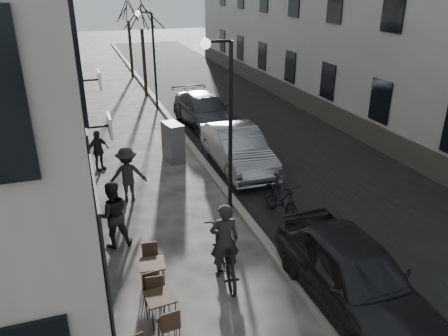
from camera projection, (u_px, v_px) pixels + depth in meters
road at (236, 112)px, 23.36m from camera, size 7.30×60.00×0.00m
kerb at (169, 117)px, 22.27m from camera, size 0.25×60.00×0.12m
streetlamp_near at (225, 109)px, 12.23m from camera, size 0.90×0.28×5.09m
streetlamp_far at (150, 50)px, 22.67m from camera, size 0.90×0.28×5.09m
tree_near at (141, 15)px, 24.70m from camera, size 2.40×2.40×5.70m
tree_far at (127, 9)px, 29.92m from camera, size 2.40×2.40×5.70m
bistro_set_b at (161, 307)px, 8.78m from camera, size 0.62×1.41×0.82m
bistro_set_c at (153, 273)px, 9.82m from camera, size 0.60×1.38×0.80m
utility_cabinet at (173, 142)px, 16.75m from camera, size 0.74×1.10×1.51m
bicycle at (224, 254)px, 10.21m from camera, size 1.03×2.28×1.16m
cyclist_rider at (224, 241)px, 10.06m from camera, size 0.74×0.53×1.89m
pedestrian_near at (113, 214)px, 11.25m from camera, size 0.93×0.74×1.83m
pedestrian_mid at (128, 175)px, 13.62m from camera, size 1.21×0.76×1.79m
pedestrian_far at (98, 151)px, 15.90m from camera, size 0.96×0.77×1.52m
car_near at (354, 274)px, 9.17m from camera, size 1.86×4.63×1.58m
car_mid at (237, 148)px, 16.09m from camera, size 1.68×4.70×1.54m
car_far at (205, 110)px, 20.89m from camera, size 2.45×5.25×1.48m
moped at (282, 199)px, 12.66m from camera, size 0.73×2.18×1.29m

